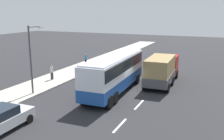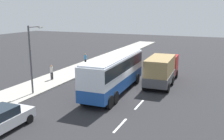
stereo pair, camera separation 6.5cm
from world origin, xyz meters
name	(u,v)px [view 1 (the left image)]	position (x,y,z in m)	size (l,w,h in m)	color
ground_plane	(128,92)	(0.00, 0.00, 0.00)	(120.00, 120.00, 0.00)	#28282B
sidewalk_curb	(49,81)	(0.00, 9.22, 0.07)	(80.00, 4.00, 0.15)	#A8A399
lane_centreline	(119,127)	(-7.53, -2.08, 0.00)	(24.71, 0.16, 0.01)	white
coach_bus	(114,70)	(-0.68, 1.12, 2.20)	(10.63, 2.91, 3.55)	#1E4C9E
cargo_truck	(162,69)	(4.13, -2.35, 1.64)	(7.81, 2.81, 3.03)	red
car_silver_hatch	(0,119)	(-11.17, 4.67, 0.84)	(4.51, 1.89, 1.61)	silver
pedestrian_near_curb	(86,58)	(9.20, 9.71, 1.04)	(0.32, 0.32, 1.56)	black
pedestrian_at_crossing	(52,71)	(0.51, 9.19, 1.10)	(0.32, 0.32, 1.65)	black
street_lamp	(32,54)	(-4.10, 7.84, 3.80)	(1.94, 0.24, 6.24)	#47474C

